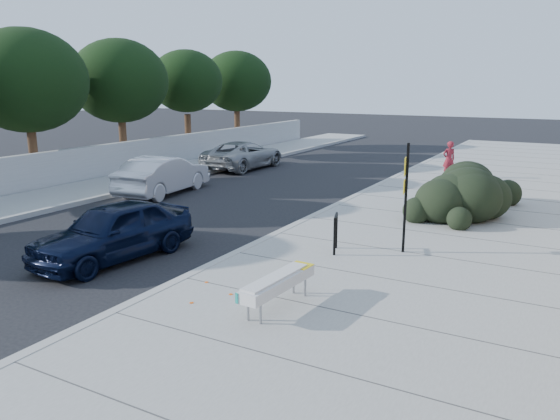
{
  "coord_description": "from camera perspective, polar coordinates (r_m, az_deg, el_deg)",
  "views": [
    {
      "loc": [
        7.01,
        -10.44,
        4.12
      ],
      "look_at": [
        0.53,
        1.22,
        1.0
      ],
      "focal_mm": 35.0,
      "sensor_mm": 36.0,
      "label": 1
    }
  ],
  "objects": [
    {
      "name": "sidewalk_far",
      "position": [
        22.96,
        -17.57,
        2.4
      ],
      "size": [
        3.0,
        50.0,
        0.15
      ],
      "primitive_type": "cube",
      "color": "gray",
      "rests_on": "ground"
    },
    {
      "name": "tree_far_e",
      "position": [
        31.27,
        -9.78,
        13.1
      ],
      "size": [
        4.0,
        4.0,
        5.9
      ],
      "color": "#332114",
      "rests_on": "ground"
    },
    {
      "name": "suv_silver",
      "position": [
        26.91,
        -3.85,
        5.77
      ],
      "size": [
        2.24,
        4.83,
        1.34
      ],
      "primitive_type": "imported",
      "rotation": [
        0.0,
        0.0,
        3.14
      ],
      "color": "#939698",
      "rests_on": "ground"
    },
    {
      "name": "sidewalk_near",
      "position": [
        16.02,
        23.07,
        -2.54
      ],
      "size": [
        11.2,
        50.0,
        0.15
      ],
      "primitive_type": "cube",
      "color": "gray",
      "rests_on": "ground"
    },
    {
      "name": "curb_near",
      "position": [
        17.43,
        4.53,
        -0.26
      ],
      "size": [
        0.22,
        50.0,
        0.17
      ],
      "primitive_type": "cube",
      "color": "#9E9E99",
      "rests_on": "ground"
    },
    {
      "name": "tree_far_c",
      "position": [
        24.27,
        -25.01,
        12.14
      ],
      "size": [
        4.8,
        4.8,
        6.24
      ],
      "color": "#332114",
      "rests_on": "ground"
    },
    {
      "name": "bench",
      "position": [
        9.87,
        -0.2,
        -7.65
      ],
      "size": [
        0.54,
        1.97,
        0.59
      ],
      "rotation": [
        0.0,
        0.0,
        -0.07
      ],
      "color": "gray",
      "rests_on": "sidewalk_near"
    },
    {
      "name": "curb_far",
      "position": [
        21.91,
        -14.86,
        2.11
      ],
      "size": [
        0.22,
        50.0,
        0.17
      ],
      "primitive_type": "cube",
      "color": "#9E9E99",
      "rests_on": "ground"
    },
    {
      "name": "bike_rack",
      "position": [
        13.11,
        5.83,
        -2.03
      ],
      "size": [
        0.24,
        0.6,
        0.91
      ],
      "rotation": [
        0.0,
        0.0,
        0.33
      ],
      "color": "black",
      "rests_on": "sidewalk_near"
    },
    {
      "name": "pedestrian",
      "position": [
        24.41,
        17.22,
        5.07
      ],
      "size": [
        0.67,
        0.65,
        1.56
      ],
      "primitive_type": "imported",
      "rotation": [
        0.0,
        0.0,
        3.85
      ],
      "color": "maroon",
      "rests_on": "sidewalk_near"
    },
    {
      "name": "wagon_silver",
      "position": [
        21.09,
        -12.1,
        3.6
      ],
      "size": [
        2.01,
        4.52,
        1.44
      ],
      "primitive_type": "imported",
      "rotation": [
        0.0,
        0.0,
        3.26
      ],
      "color": "silver",
      "rests_on": "ground"
    },
    {
      "name": "sedan_navy",
      "position": [
        13.51,
        -17.01,
        -2.11
      ],
      "size": [
        2.07,
        4.23,
        1.39
      ],
      "primitive_type": "imported",
      "rotation": [
        0.0,
        0.0,
        -0.11
      ],
      "color": "black",
      "rests_on": "ground"
    },
    {
      "name": "tree_far_f",
      "position": [
        35.32,
        -4.58,
        13.24
      ],
      "size": [
        4.4,
        4.4,
        6.07
      ],
      "color": "#332114",
      "rests_on": "ground"
    },
    {
      "name": "hedge",
      "position": [
        17.97,
        19.0,
        2.48
      ],
      "size": [
        3.5,
        5.06,
        1.72
      ],
      "primitive_type": "ellipsoid",
      "rotation": [
        0.0,
        0.0,
        0.29
      ],
      "color": "black",
      "rests_on": "sidewalk_near"
    },
    {
      "name": "far_wall",
      "position": [
        24.11,
        -20.48,
        4.3
      ],
      "size": [
        0.3,
        40.0,
        1.5
      ],
      "primitive_type": "cube",
      "color": "#9E9E99",
      "rests_on": "ground"
    },
    {
      "name": "tree_far_d",
      "position": [
        27.54,
        -16.45,
        12.79
      ],
      "size": [
        4.6,
        4.6,
        6.16
      ],
      "color": "#332114",
      "rests_on": "ground"
    },
    {
      "name": "ground",
      "position": [
        13.23,
        -4.58,
        -5.02
      ],
      "size": [
        120.0,
        120.0,
        0.0
      ],
      "primitive_type": "plane",
      "color": "black",
      "rests_on": "ground"
    },
    {
      "name": "sign_post",
      "position": [
        13.12,
        12.97,
        1.92
      ],
      "size": [
        0.13,
        0.3,
        2.62
      ],
      "rotation": [
        0.0,
        0.0,
        0.22
      ],
      "color": "black",
      "rests_on": "sidewalk_near"
    }
  ]
}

